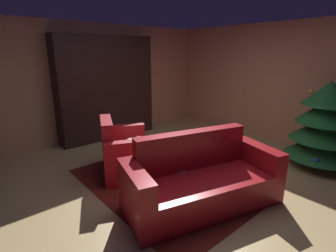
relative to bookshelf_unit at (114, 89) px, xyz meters
name	(u,v)px	position (x,y,z in m)	size (l,w,h in m)	color
ground_plane	(186,176)	(2.55, -0.21, -1.09)	(6.68, 6.68, 0.00)	tan
wall_back	(280,83)	(2.55, 2.57, 0.16)	(5.69, 0.06, 2.50)	tan
wall_left	(99,82)	(-0.27, -0.21, 0.16)	(0.06, 5.61, 2.50)	tan
area_rug	(166,182)	(2.47, -0.56, -1.09)	(2.69, 1.97, 0.01)	maroon
bookshelf_unit	(114,89)	(0.00, 0.00, 0.00)	(0.38, 2.19, 2.24)	black
armchair_red	(124,154)	(1.79, -0.86, -0.77)	(1.21, 1.09, 0.91)	maroon
couch_red	(201,182)	(3.19, -0.58, -0.79)	(1.30, 2.11, 0.90)	maroon
coffee_table	(172,164)	(2.65, -0.60, -0.73)	(0.71, 0.71, 0.40)	black
book_stack_on_table	(170,159)	(2.62, -0.60, -0.66)	(0.21, 0.12, 0.06)	#447951
bottle_on_table	(174,149)	(2.52, -0.45, -0.57)	(0.07, 0.07, 0.31)	#1C512C
decorated_tree	(325,125)	(3.75, 1.81, -0.36)	(1.14, 1.14, 1.46)	brown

